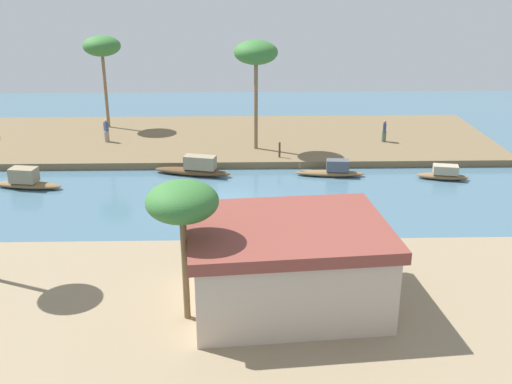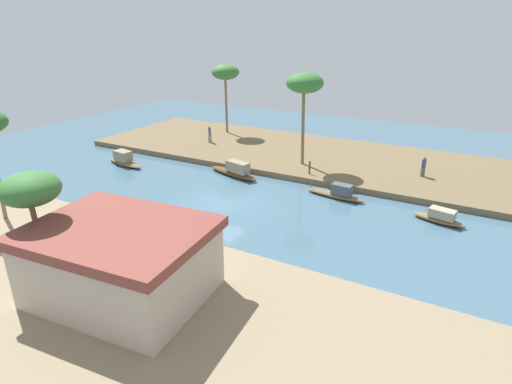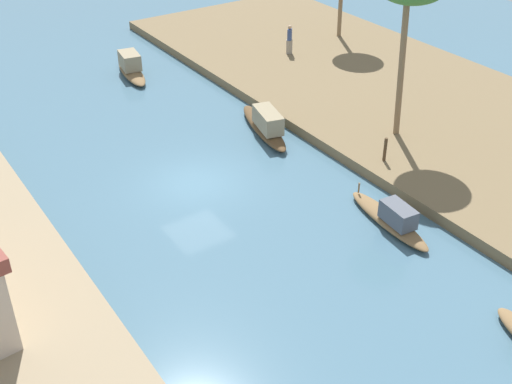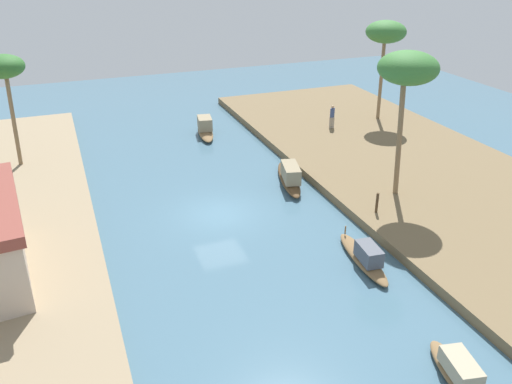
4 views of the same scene
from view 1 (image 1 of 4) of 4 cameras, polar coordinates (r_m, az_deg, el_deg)
river_water at (r=35.67m, az=-2.83°, el=-0.99°), size 66.12×66.12×0.00m
riverbank_left at (r=47.90m, az=-2.51°, el=4.95°), size 40.20×13.49×0.48m
riverbank_right at (r=23.94m, az=-3.52°, el=-11.83°), size 40.20×13.49×0.48m
sampan_foreground at (r=40.32m, az=-5.69°, el=2.24°), size 5.28×2.24×1.35m
sampan_open_hull at (r=40.38m, az=-20.65°, el=1.00°), size 4.46×1.74×1.30m
sampan_with_red_awning at (r=41.21m, az=17.11°, el=1.65°), size 3.37×1.51×0.95m
sampan_with_tall_canopy at (r=40.32m, az=7.15°, el=2.01°), size 4.56×1.35×1.11m
person_on_near_bank at (r=47.13m, az=11.88°, el=5.48°), size 0.38×0.43×1.63m
person_by_mooring at (r=47.45m, az=-13.78°, el=5.41°), size 0.52×0.52×1.71m
mooring_post at (r=42.33m, az=2.21°, el=3.96°), size 0.14×0.14×1.07m
palm_tree_left_near at (r=42.99m, az=-0.01°, el=12.76°), size 3.04×3.04×7.74m
palm_tree_left_far at (r=50.84m, az=-14.19°, el=12.97°), size 2.96×2.96×7.37m
palm_tree_right_tall at (r=21.58m, az=-6.90°, el=-1.06°), size 2.60×2.60×5.46m
riverside_building at (r=23.76m, az=2.89°, el=-6.69°), size 8.10×6.53×3.36m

